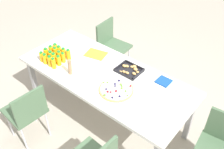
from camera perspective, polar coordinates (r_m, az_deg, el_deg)
name	(u,v)px	position (r m, az deg, el deg)	size (l,w,h in m)	color
ground_plane	(106,116)	(3.55, -1.32, -9.07)	(12.00, 12.00, 0.00)	#B2A899
party_table	(105,78)	(3.08, -1.51, -0.77)	(2.11, 0.89, 0.74)	white
chair_end	(219,145)	(2.86, 22.36, -14.07)	(0.44, 0.44, 0.83)	#4C6B4C
chair_far_left	(111,43)	(4.00, -0.20, 6.85)	(0.42, 0.42, 0.83)	#4C6B4C
chair_near_left	(27,110)	(3.10, -18.06, -7.43)	(0.43, 0.43, 0.83)	#4C6B4C
juice_bottle_0	(42,57)	(3.31, -15.06, 3.76)	(0.05, 0.05, 0.13)	#FBAD14
juice_bottle_1	(45,59)	(3.26, -14.36, 3.32)	(0.06, 0.06, 0.14)	#F9AE14
juice_bottle_2	(50,61)	(3.21, -13.36, 2.88)	(0.06, 0.06, 0.14)	#FAAB14
juice_bottle_3	(54,63)	(3.16, -12.62, 2.40)	(0.05, 0.05, 0.15)	#F9AE14
juice_bottle_4	(46,53)	(3.35, -14.14, 4.47)	(0.06, 0.06, 0.15)	#FAAF14
juice_bottle_5	(51,56)	(3.30, -13.19, 3.94)	(0.06, 0.06, 0.13)	#F9AC14
juice_bottle_6	(54,58)	(3.25, -12.53, 3.48)	(0.06, 0.06, 0.14)	#F9AE14
juice_bottle_7	(59,61)	(3.20, -11.54, 2.99)	(0.06, 0.06, 0.13)	#F9AC14
juice_bottle_8	(51,51)	(3.38, -13.14, 5.03)	(0.06, 0.06, 0.14)	#FAAD14
juice_bottle_9	(55,53)	(3.33, -12.22, 4.69)	(0.05, 0.05, 0.15)	#F9AE14
juice_bottle_10	(59,56)	(3.28, -11.41, 4.02)	(0.05, 0.05, 0.13)	#F9AD14
juice_bottle_11	(63,58)	(3.24, -10.59, 3.65)	(0.05, 0.05, 0.13)	#FAAD14
juice_bottle_12	(55,49)	(3.42, -12.23, 5.56)	(0.06, 0.06, 0.13)	#FAAD14
juice_bottle_13	(59,51)	(3.37, -11.47, 5.10)	(0.06, 0.06, 0.13)	#F9AD14
juice_bottle_14	(64,53)	(3.32, -10.49, 4.66)	(0.05, 0.05, 0.13)	#F8AB14
juice_bottle_15	(68,55)	(3.27, -9.48, 4.27)	(0.06, 0.06, 0.14)	#F9AB14
fruit_pizza	(116,89)	(2.82, 0.93, -3.29)	(0.37, 0.37, 0.05)	tan
snack_tray	(130,70)	(3.08, 3.85, 0.99)	(0.28, 0.24, 0.04)	black
plate_stack	(93,74)	(3.03, -4.14, 0.14)	(0.19, 0.19, 0.02)	silver
napkin_stack	(164,81)	(2.98, 11.20, -1.47)	(0.15, 0.15, 0.02)	#194CA5
cardboard_tube	(70,67)	(3.02, -9.16, 1.61)	(0.04, 0.04, 0.19)	#9E7A56
paper_folder	(96,54)	(3.35, -3.54, 4.45)	(0.26, 0.20, 0.01)	yellow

